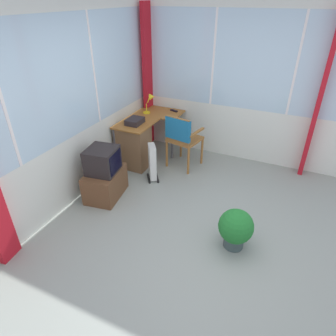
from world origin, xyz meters
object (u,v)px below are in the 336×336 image
object	(u,v)px
tv_remote	(174,111)
paper_tray	(135,121)
tv_on_stand	(104,176)
desk_lamp	(151,100)
potted_plant	(236,228)
desk	(135,143)
wooden_armchair	(181,135)
space_heater	(152,162)

from	to	relation	value
tv_remote	paper_tray	size ratio (longest dim) A/B	0.50
tv_on_stand	tv_remote	bearing A→B (deg)	-8.63
desk_lamp	potted_plant	distance (m)	2.86
desk	potted_plant	size ratio (longest dim) A/B	2.50
paper_tray	wooden_armchair	distance (m)	0.80
desk_lamp	paper_tray	distance (m)	0.63
tv_on_stand	potted_plant	bearing A→B (deg)	-96.57
tv_remote	tv_on_stand	world-z (taller)	tv_on_stand
tv_on_stand	space_heater	distance (m)	0.82
desk_lamp	tv_remote	distance (m)	0.47
paper_tray	tv_on_stand	bearing A→B (deg)	-176.41
potted_plant	paper_tray	bearing A→B (deg)	58.40
wooden_armchair	desk	bearing A→B (deg)	106.22
wooden_armchair	potted_plant	size ratio (longest dim) A/B	1.85
tv_remote	wooden_armchair	bearing A→B (deg)	-127.58
desk_lamp	wooden_armchair	bearing A→B (deg)	-118.64
potted_plant	space_heater	bearing A→B (deg)	59.12
desk_lamp	tv_on_stand	size ratio (longest dim) A/B	0.44
paper_tray	tv_on_stand	distance (m)	1.13
space_heater	paper_tray	bearing A→B (deg)	56.08
tv_on_stand	desk_lamp	bearing A→B (deg)	2.76
desk	desk_lamp	bearing A→B (deg)	1.63
desk_lamp	tv_on_stand	xyz separation A→B (m)	(-1.64, -0.08, -0.63)
desk_lamp	paper_tray	size ratio (longest dim) A/B	1.13
desk_lamp	space_heater	world-z (taller)	desk_lamp
desk	tv_on_stand	distance (m)	1.01
desk_lamp	potted_plant	bearing A→B (deg)	-132.21
paper_tray	desk_lamp	bearing A→B (deg)	1.35
tv_remote	wooden_armchair	size ratio (longest dim) A/B	0.16
desk_lamp	tv_remote	size ratio (longest dim) A/B	2.27
wooden_armchair	potted_plant	distance (m)	1.97
paper_tray	potted_plant	distance (m)	2.45
paper_tray	wooden_armchair	size ratio (longest dim) A/B	0.32
paper_tray	tv_on_stand	size ratio (longest dim) A/B	0.38
paper_tray	tv_on_stand	xyz separation A→B (m)	(-1.03, -0.06, -0.46)
tv_on_stand	potted_plant	size ratio (longest dim) A/B	1.53
desk	paper_tray	bearing A→B (deg)	7.77
tv_remote	tv_on_stand	bearing A→B (deg)	-168.99
tv_remote	wooden_armchair	distance (m)	0.77
desk_lamp	wooden_armchair	distance (m)	0.94
space_heater	desk_lamp	bearing A→B (deg)	27.67
tv_on_stand	space_heater	size ratio (longest dim) A/B	1.28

